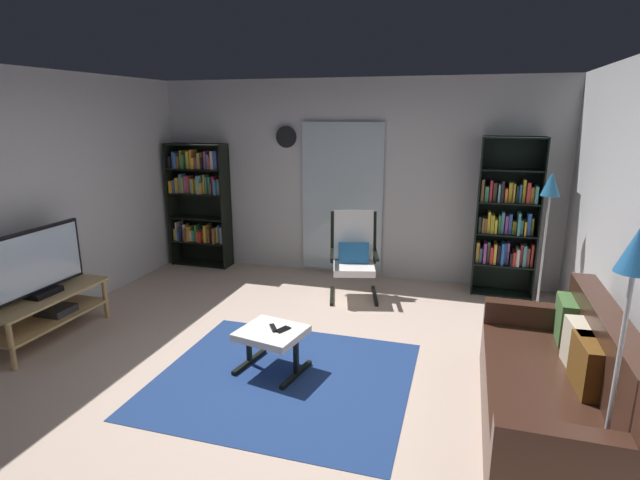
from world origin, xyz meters
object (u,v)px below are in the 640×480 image
at_px(lounge_armchair, 354,252).
at_px(cell_phone, 283,329).
at_px(bookshelf_near_sofa, 506,222).
at_px(tv_remote, 273,328).
at_px(television, 39,264).
at_px(bookshelf_near_tv, 200,199).
at_px(leather_sofa, 560,390).
at_px(tv_stand, 47,309).
at_px(floor_lamp_by_sofa, 629,297).
at_px(floor_lamp_by_shelf, 549,201).
at_px(wall_clock, 286,137).
at_px(ottoman, 272,337).

height_order(lounge_armchair, cell_phone, lounge_armchair).
bearing_deg(bookshelf_near_sofa, tv_remote, -127.78).
relative_size(television, bookshelf_near_tv, 0.59).
bearing_deg(bookshelf_near_tv, leather_sofa, -32.88).
distance_m(bookshelf_near_tv, leather_sofa, 5.23).
bearing_deg(television, bookshelf_near_sofa, 31.15).
bearing_deg(television, tv_remote, 1.67).
bearing_deg(tv_stand, floor_lamp_by_sofa, -11.92).
bearing_deg(tv_remote, television, 147.92).
relative_size(floor_lamp_by_shelf, wall_clock, 5.46).
height_order(television, tv_remote, television).
height_order(bookshelf_near_tv, cell_phone, bookshelf_near_tv).
relative_size(lounge_armchair, ottoman, 1.70).
height_order(television, floor_lamp_by_sofa, floor_lamp_by_sofa).
distance_m(bookshelf_near_tv, cell_phone, 3.46).
bearing_deg(cell_phone, bookshelf_near_tv, 156.59).
distance_m(bookshelf_near_sofa, tv_remote, 3.27).
relative_size(lounge_armchair, cell_phone, 7.30).
bearing_deg(ottoman, leather_sofa, -5.55).
bearing_deg(television, bookshelf_near_tv, 85.42).
bearing_deg(tv_remote, lounge_armchair, 49.23).
distance_m(bookshelf_near_tv, tv_remote, 3.41).
distance_m(lounge_armchair, wall_clock, 1.87).
relative_size(leather_sofa, lounge_armchair, 1.90).
xyz_separation_m(tv_stand, television, (0.00, -0.02, 0.47)).
bearing_deg(floor_lamp_by_sofa, cell_phone, 154.91).
xyz_separation_m(television, leather_sofa, (4.57, -0.17, -0.46)).
xyz_separation_m(tv_stand, tv_remote, (2.36, 0.05, 0.08)).
height_order(tv_stand, wall_clock, wall_clock).
distance_m(tv_remote, floor_lamp_by_sofa, 2.67).
height_order(leather_sofa, lounge_armchair, lounge_armchair).
distance_m(television, cell_phone, 2.48).
bearing_deg(lounge_armchair, tv_remote, -97.02).
bearing_deg(wall_clock, floor_lamp_by_sofa, -49.96).
height_order(bookshelf_near_tv, tv_remote, bookshelf_near_tv).
bearing_deg(cell_phone, bookshelf_near_sofa, 79.15).
relative_size(bookshelf_near_sofa, floor_lamp_by_shelf, 1.20).
bearing_deg(bookshelf_near_sofa, tv_stand, -149.05).
xyz_separation_m(tv_stand, lounge_armchair, (2.61, 2.04, 0.23)).
bearing_deg(television, wall_clock, 61.82).
height_order(bookshelf_near_tv, wall_clock, wall_clock).
bearing_deg(ottoman, tv_remote, 67.16).
bearing_deg(leather_sofa, television, 177.88).
relative_size(tv_stand, television, 1.24).
xyz_separation_m(tv_stand, bookshelf_near_tv, (0.21, 2.63, 0.67)).
distance_m(bookshelf_near_sofa, floor_lamp_by_sofa, 3.62).
bearing_deg(bookshelf_near_tv, bookshelf_near_sofa, -0.37).
xyz_separation_m(television, floor_lamp_by_shelf, (4.69, 1.98, 0.50)).
distance_m(bookshelf_near_tv, lounge_armchair, 2.50).
bearing_deg(leather_sofa, bookshelf_near_tv, 147.12).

